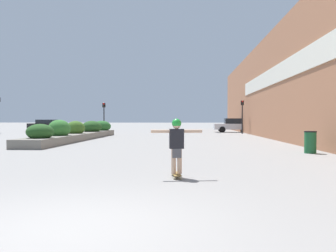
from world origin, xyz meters
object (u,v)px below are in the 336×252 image
at_px(car_leftmost, 235,125).
at_px(car_center_left, 46,125).
at_px(skateboard, 177,175).
at_px(skateboarder, 177,140).
at_px(trash_bin, 310,142).
at_px(traffic_light_right, 242,111).
at_px(traffic_light_left, 104,112).

distance_m(car_leftmost, car_center_left, 23.67).
height_order(skateboard, car_center_left, car_center_left).
distance_m(skateboard, car_center_left, 37.30).
bearing_deg(car_leftmost, skateboarder, 169.23).
relative_size(trash_bin, traffic_light_right, 0.28).
relative_size(traffic_light_left, traffic_light_right, 0.94).
bearing_deg(car_center_left, car_leftmost, -98.43).
bearing_deg(skateboarder, traffic_light_left, 100.05).
bearing_deg(traffic_light_left, trash_bin, -53.87).
height_order(car_leftmost, traffic_light_left, traffic_light_left).
distance_m(skateboarder, traffic_light_right, 25.72).
bearing_deg(car_leftmost, car_center_left, 81.57).
height_order(car_leftmost, car_center_left, car_leftmost).
relative_size(skateboarder, traffic_light_right, 0.41).
height_order(skateboard, car_leftmost, car_leftmost).
xyz_separation_m(skateboarder, traffic_light_left, (-8.29, 25.02, 1.24)).
distance_m(skateboard, trash_bin, 8.26).
xyz_separation_m(skateboard, traffic_light_left, (-8.29, 25.02, 2.09)).
distance_m(trash_bin, traffic_light_right, 18.96).
bearing_deg(car_center_left, traffic_light_right, -108.12).
distance_m(skateboarder, trash_bin, 8.26).
relative_size(skateboard, traffic_light_left, 0.23).
bearing_deg(car_center_left, trash_bin, -138.74).
xyz_separation_m(traffic_light_left, traffic_light_right, (14.02, 0.01, 0.12)).
relative_size(car_center_left, traffic_light_left, 1.29).
bearing_deg(traffic_light_left, traffic_light_right, 0.05).
bearing_deg(skateboarder, skateboard, 0.00).
distance_m(car_leftmost, traffic_light_right, 4.49).
height_order(skateboarder, car_center_left, skateboarder).
relative_size(trash_bin, car_center_left, 0.23).
bearing_deg(car_leftmost, traffic_light_left, 107.06).
height_order(trash_bin, traffic_light_left, traffic_light_left).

